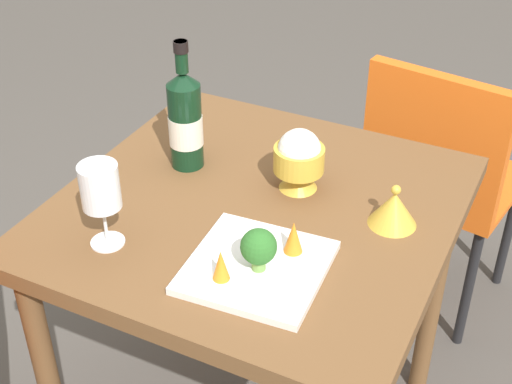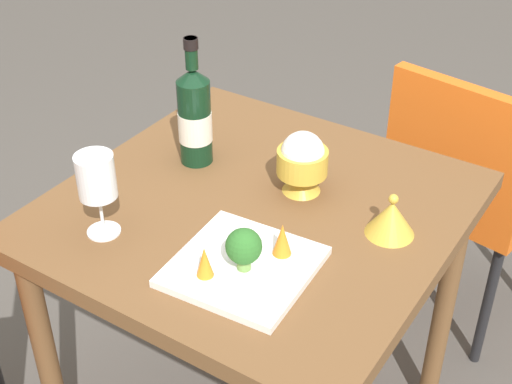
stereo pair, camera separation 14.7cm
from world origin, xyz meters
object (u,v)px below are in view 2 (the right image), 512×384
object	(u,v)px
serving_plate	(243,267)
rice_bowl	(302,161)
broccoli_floret	(244,247)
chair_near_window	(462,182)
wine_glass	(96,178)
wine_bottle	(195,116)
carrot_garnish_right	(282,239)
carrot_garnish_left	(205,262)
rice_bowl_lid	(391,218)

from	to	relation	value
serving_plate	rice_bowl	bearing A→B (deg)	8.30
serving_plate	broccoli_floret	bearing A→B (deg)	-139.92
chair_near_window	wine_glass	xyz separation A→B (m)	(-0.92, 0.45, 0.35)
wine_bottle	carrot_garnish_right	world-z (taller)	wine_bottle
broccoli_floret	carrot_garnish_left	bearing A→B (deg)	138.03
rice_bowl	carrot_garnish_left	bearing A→B (deg)	-179.60
wine_glass	rice_bowl_lid	distance (m)	0.58
wine_glass	rice_bowl_lid	bearing A→B (deg)	-57.43
chair_near_window	wine_bottle	bearing A→B (deg)	-118.65
chair_near_window	wine_glass	bearing A→B (deg)	-107.12
chair_near_window	broccoli_floret	distance (m)	0.93
rice_bowl	rice_bowl_lid	bearing A→B (deg)	-99.39
wine_glass	rice_bowl_lid	xyz separation A→B (m)	(0.31, -0.48, -0.09)
rice_bowl_lid	serving_plate	bearing A→B (deg)	144.27
chair_near_window	rice_bowl	size ratio (longest dim) A/B	6.00
wine_bottle	rice_bowl	size ratio (longest dim) A/B	2.12
broccoli_floret	carrot_garnish_right	world-z (taller)	broccoli_floret
wine_bottle	carrot_garnish_right	bearing A→B (deg)	-119.88
broccoli_floret	serving_plate	bearing A→B (deg)	40.08
rice_bowl_lid	carrot_garnish_right	world-z (taller)	rice_bowl_lid
chair_near_window	rice_bowl_lid	xyz separation A→B (m)	(-0.61, -0.03, 0.26)
chair_near_window	rice_bowl	distance (m)	0.67
wine_bottle	carrot_garnish_left	bearing A→B (deg)	-141.14
rice_bowl_lid	serving_plate	size ratio (longest dim) A/B	0.38
wine_bottle	carrot_garnish_left	distance (m)	0.43
rice_bowl_lid	broccoli_floret	xyz separation A→B (m)	(-0.26, 0.17, 0.03)
rice_bowl_lid	rice_bowl	bearing A→B (deg)	80.61
rice_bowl_lid	carrot_garnish_left	distance (m)	0.39
chair_near_window	rice_bowl_lid	size ratio (longest dim) A/B	8.50
wine_bottle	carrot_garnish_right	distance (m)	0.41
chair_near_window	wine_glass	distance (m)	1.08
carrot_garnish_left	rice_bowl_lid	bearing A→B (deg)	-34.92
rice_bowl_lid	broccoli_floret	bearing A→B (deg)	146.70
wine_bottle	carrot_garnish_left	xyz separation A→B (m)	(-0.33, -0.27, -0.07)
wine_glass	serving_plate	xyz separation A→B (m)	(0.05, -0.30, -0.12)
broccoli_floret	wine_glass	bearing A→B (deg)	98.09
rice_bowl_lid	serving_plate	distance (m)	0.31
chair_near_window	wine_glass	size ratio (longest dim) A/B	4.75
wine_glass	carrot_garnish_right	xyz separation A→B (m)	(0.12, -0.35, -0.08)
broccoli_floret	rice_bowl	bearing A→B (deg)	9.66
serving_plate	rice_bowl_lid	bearing A→B (deg)	-35.73
rice_bowl	carrot_garnish_left	world-z (taller)	rice_bowl
carrot_garnish_left	rice_bowl	bearing A→B (deg)	0.40
rice_bowl	broccoli_floret	xyz separation A→B (m)	(-0.30, -0.05, -0.01)
wine_bottle	wine_glass	distance (m)	0.32
carrot_garnish_left	carrot_garnish_right	bearing A→B (deg)	-33.18
serving_plate	broccoli_floret	xyz separation A→B (m)	(-0.01, -0.01, 0.06)
rice_bowl	rice_bowl_lid	xyz separation A→B (m)	(-0.04, -0.23, -0.04)
wine_glass	broccoli_floret	xyz separation A→B (m)	(0.04, -0.31, -0.06)
chair_near_window	wine_bottle	xyz separation A→B (m)	(-0.59, 0.46, 0.34)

